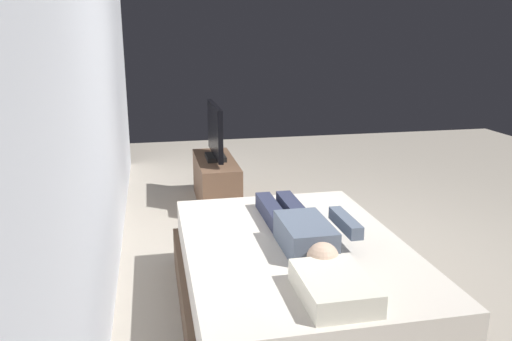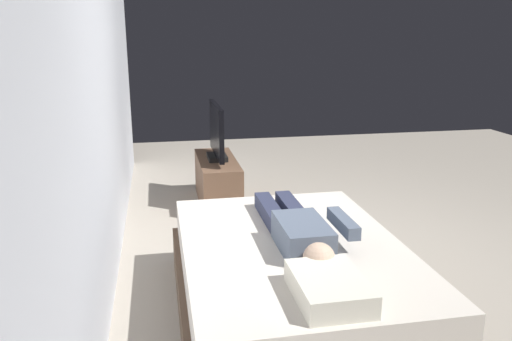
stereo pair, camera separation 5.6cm
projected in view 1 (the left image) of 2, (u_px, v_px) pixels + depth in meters
ground_plane at (324, 260)px, 4.24m from camera, size 10.00×10.00×0.00m
back_wall at (101, 89)px, 3.91m from camera, size 6.40×0.10×2.80m
bed at (294, 283)px, 3.29m from camera, size 2.04×1.44×0.54m
pillow at (334, 287)px, 2.54m from camera, size 0.48×0.34×0.12m
person at (301, 229)px, 3.24m from camera, size 1.26×0.46×0.18m
remote at (352, 226)px, 3.48m from camera, size 0.15×0.04×0.02m
tv_stand at (216, 182)px, 5.55m from camera, size 1.10×0.40×0.50m
tv at (215, 133)px, 5.41m from camera, size 0.88×0.20×0.59m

